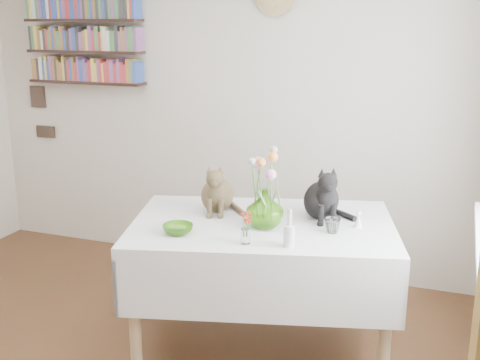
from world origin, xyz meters
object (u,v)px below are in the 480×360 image
at_px(dining_table, 262,254).
at_px(flower_vase, 265,208).
at_px(tabby_cat, 217,186).
at_px(black_cat, 322,190).
at_px(bookshelf_unit, 83,25).

bearing_deg(dining_table, flower_vase, -63.61).
bearing_deg(dining_table, tabby_cat, 161.67).
distance_m(dining_table, flower_vase, 0.31).
xyz_separation_m(black_cat, bookshelf_unit, (-2.13, 0.89, 0.89)).
xyz_separation_m(dining_table, flower_vase, (0.03, -0.07, 0.30)).
height_order(black_cat, bookshelf_unit, bookshelf_unit).
bearing_deg(flower_vase, black_cat, 46.20).
relative_size(dining_table, flower_vase, 7.66).
bearing_deg(tabby_cat, black_cat, -7.73).
bearing_deg(bookshelf_unit, dining_table, -30.34).
relative_size(black_cat, flower_vase, 1.51).
relative_size(flower_vase, bookshelf_unit, 0.22).
height_order(dining_table, tabby_cat, tabby_cat).
xyz_separation_m(tabby_cat, black_cat, (0.61, 0.09, 0.01)).
relative_size(tabby_cat, bookshelf_unit, 0.31).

